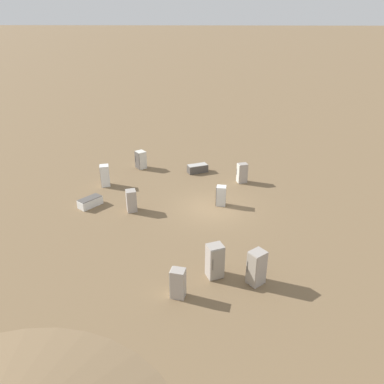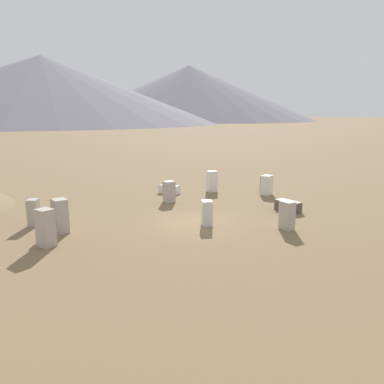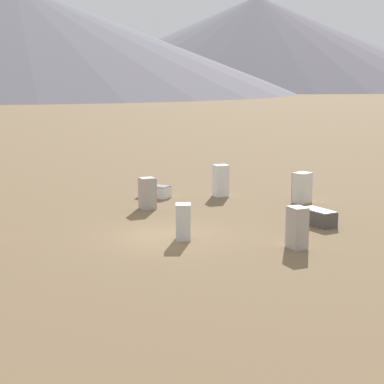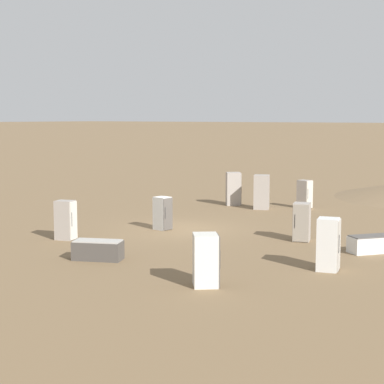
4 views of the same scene
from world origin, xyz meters
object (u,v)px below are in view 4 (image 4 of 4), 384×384
at_px(discarded_fridge_3, 163,213).
at_px(discarded_fridge_4, 206,260).
at_px(discarded_fridge_7, 66,220).
at_px(discarded_fridge_8, 305,194).
at_px(discarded_fridge_6, 262,192).
at_px(discarded_fridge_9, 302,222).
at_px(discarded_fridge_0, 234,189).
at_px(discarded_fridge_2, 372,244).
at_px(discarded_fridge_5, 98,250).
at_px(discarded_fridge_1, 328,244).

bearing_deg(discarded_fridge_3, discarded_fridge_4, 51.06).
height_order(discarded_fridge_7, discarded_fridge_8, discarded_fridge_7).
bearing_deg(discarded_fridge_8, discarded_fridge_6, -36.45).
bearing_deg(discarded_fridge_6, discarded_fridge_9, -74.33).
relative_size(discarded_fridge_0, discarded_fridge_4, 1.20).
xyz_separation_m(discarded_fridge_6, discarded_fridge_9, (6.67, 5.58, -0.16)).
bearing_deg(discarded_fridge_2, discarded_fridge_5, 79.88).
height_order(discarded_fridge_4, discarded_fridge_5, discarded_fridge_4).
bearing_deg(discarded_fridge_6, discarded_fridge_0, 143.81).
xyz_separation_m(discarded_fridge_0, discarded_fridge_6, (0.42, 2.00, -0.00)).
xyz_separation_m(discarded_fridge_3, discarded_fridge_9, (-1.17, 5.98, 0.04)).
distance_m(discarded_fridge_6, discarded_fridge_9, 8.70).
relative_size(discarded_fridge_5, discarded_fridge_8, 1.21).
distance_m(discarded_fridge_4, discarded_fridge_7, 8.82).
bearing_deg(discarded_fridge_3, discarded_fridge_0, -163.91).
height_order(discarded_fridge_0, discarded_fridge_3, discarded_fridge_0).
distance_m(discarded_fridge_1, discarded_fridge_5, 7.65).
xyz_separation_m(discarded_fridge_0, discarded_fridge_4, (14.81, 8.37, -0.15)).
relative_size(discarded_fridge_2, discarded_fridge_4, 1.15).
distance_m(discarded_fridge_1, discarded_fridge_4, 4.32).
bearing_deg(discarded_fridge_7, discarded_fridge_8, 145.75).
distance_m(discarded_fridge_2, discarded_fridge_8, 11.16).
relative_size(discarded_fridge_0, discarded_fridge_9, 1.21).
distance_m(discarded_fridge_0, discarded_fridge_9, 10.39).
relative_size(discarded_fridge_2, discarded_fridge_3, 1.23).
relative_size(discarded_fridge_0, discarded_fridge_7, 1.17).
height_order(discarded_fridge_6, discarded_fridge_8, discarded_fridge_6).
relative_size(discarded_fridge_4, discarded_fridge_8, 1.01).
xyz_separation_m(discarded_fridge_5, discarded_fridge_7, (-1.88, -3.56, 0.44)).
distance_m(discarded_fridge_3, discarded_fridge_8, 9.69).
bearing_deg(discarded_fridge_1, discarded_fridge_8, -167.76).
xyz_separation_m(discarded_fridge_5, discarded_fridge_9, (-7.06, 4.11, 0.41)).
relative_size(discarded_fridge_6, discarded_fridge_8, 1.21).
xyz_separation_m(discarded_fridge_1, discarded_fridge_9, (-3.92, -2.85, -0.08)).
xyz_separation_m(discarded_fridge_1, discarded_fridge_8, (-12.20, -6.73, -0.08)).
xyz_separation_m(discarded_fridge_8, discarded_fridge_9, (8.28, 3.89, -0.00)).
xyz_separation_m(discarded_fridge_3, discarded_fridge_6, (-7.85, 0.39, 0.20)).
distance_m(discarded_fridge_0, discarded_fridge_7, 12.29).
xyz_separation_m(discarded_fridge_0, discarded_fridge_9, (7.10, 7.58, -0.16)).
distance_m(discarded_fridge_7, discarded_fridge_9, 9.26).
relative_size(discarded_fridge_5, discarded_fridge_9, 1.21).
bearing_deg(discarded_fridge_4, discarded_fridge_0, 169.49).
height_order(discarded_fridge_5, discarded_fridge_9, discarded_fridge_9).
bearing_deg(discarded_fridge_2, discarded_fridge_1, 124.66).
height_order(discarded_fridge_1, discarded_fridge_6, discarded_fridge_6).
bearing_deg(discarded_fridge_9, discarded_fridge_8, -84.71).
bearing_deg(discarded_fridge_8, discarded_fridge_4, 26.36).
bearing_deg(discarded_fridge_4, discarded_fridge_9, 145.82).
height_order(discarded_fridge_3, discarded_fridge_6, discarded_fridge_6).
relative_size(discarded_fridge_1, discarded_fridge_8, 1.11).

